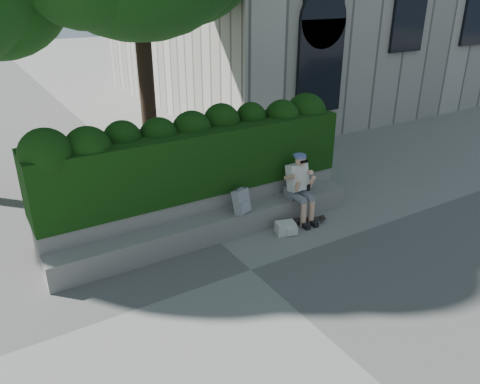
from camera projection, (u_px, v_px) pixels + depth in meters
ground at (251, 270)px, 7.79m from camera, size 80.00×80.00×0.00m
bench_ledge at (215, 228)px, 8.67m from camera, size 6.00×0.45×0.45m
planter_wall at (203, 211)px, 8.98m from camera, size 6.00×0.50×0.75m
hedge at (195, 160)px, 8.76m from camera, size 6.00×1.00×1.20m
person at (299, 185)px, 9.18m from camera, size 0.40×0.76×1.38m
skateboard at (305, 220)px, 9.31m from camera, size 0.72×0.45×0.07m
backpack_plaid at (241, 201)px, 8.66m from camera, size 0.35×0.26×0.45m
backpack_ground at (285, 228)px, 8.89m from camera, size 0.42×0.35×0.23m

